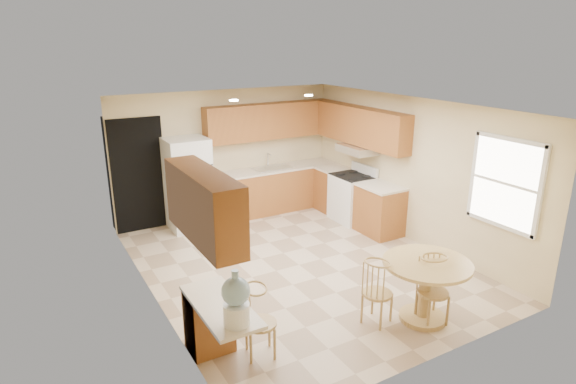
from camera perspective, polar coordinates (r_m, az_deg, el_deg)
floor at (r=7.70m, az=1.31°, el=-8.63°), size 5.50×5.50×0.00m
ceiling at (r=6.96m, az=1.46°, el=10.15°), size 4.50×5.50×0.02m
wall_back at (r=9.60m, az=-7.20°, el=4.54°), size 4.50×0.02×2.50m
wall_front at (r=5.24m, az=17.34°, el=-7.56°), size 4.50×0.02×2.50m
wall_left at (r=6.42m, az=-16.07°, el=-2.74°), size 0.02×5.50×2.50m
wall_right at (r=8.58m, az=14.35°, el=2.53°), size 0.02×5.50×2.50m
doorway at (r=9.13m, az=-17.27°, el=1.88°), size 0.90×0.02×2.10m
base_cab_back at (r=9.92m, az=-1.69°, el=0.22°), size 2.75×0.60×0.87m
counter_back at (r=9.79m, az=-1.71°, el=2.76°), size 2.75×0.63×0.04m
base_cab_right_a at (r=9.98m, az=5.38°, el=0.26°), size 0.60×0.59×0.87m
counter_right_a at (r=9.86m, az=5.46°, el=2.79°), size 0.63×0.59×0.04m
base_cab_right_b at (r=8.90m, az=10.78°, el=-2.18°), size 0.60×0.80×0.87m
counter_right_b at (r=8.76m, az=10.95°, el=0.62°), size 0.63×0.80×0.04m
upper_cab_back at (r=9.71m, az=-2.15°, el=8.42°), size 2.75×0.33×0.70m
upper_cab_right at (r=9.23m, az=8.65°, el=7.75°), size 0.33×2.42×0.70m
upper_cab_left at (r=4.81m, az=-9.95°, el=-1.58°), size 0.33×1.40×0.70m
sink at (r=9.78m, az=-1.84°, el=2.87°), size 0.78×0.44×0.01m
range_hood at (r=9.24m, az=8.23°, el=5.05°), size 0.50×0.76×0.14m
desk_pedestal at (r=5.72m, az=-9.33°, el=-14.83°), size 0.48×0.42×0.72m
desk_top at (r=5.22m, az=-8.01°, el=-13.23°), size 0.50×1.20×0.04m
window at (r=7.34m, az=24.36°, el=0.98°), size 0.06×1.12×1.30m
can_light_a at (r=7.79m, az=-6.44°, el=10.74°), size 0.14×0.14×0.02m
can_light_b at (r=8.45m, az=2.45°, el=11.37°), size 0.14×0.14×0.02m
refrigerator at (r=9.07m, az=-11.76°, el=0.94°), size 0.75×0.73×1.71m
stove at (r=9.44m, az=7.62°, el=-0.63°), size 0.65×0.76×1.09m
dining_table at (r=6.32m, az=15.98°, el=-10.25°), size 1.09×1.09×0.80m
chair_table_a at (r=6.09m, az=11.11°, el=-11.13°), size 0.37×0.48×0.84m
chair_table_b at (r=6.25m, az=17.47°, el=-10.68°), size 0.39×0.40×0.87m
chair_desk at (r=5.42m, az=-2.96°, el=-14.69°), size 0.37×0.48×0.84m
water_crock at (r=4.74m, az=-6.18°, el=-12.64°), size 0.28×0.28×0.58m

